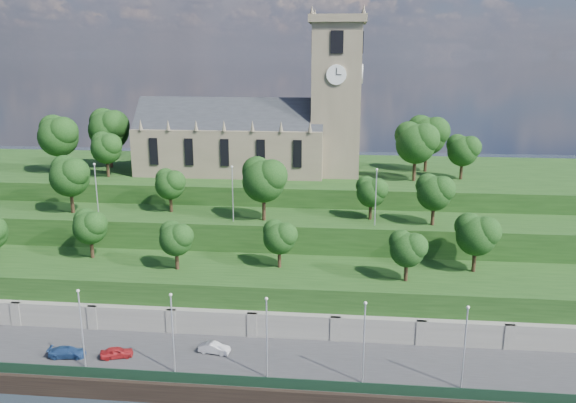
# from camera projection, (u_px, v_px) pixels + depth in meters

# --- Properties ---
(ground) EXTENTS (320.00, 320.00, 0.00)m
(ground) POSITION_uv_depth(u_px,v_px,m) (188.00, 403.00, 58.13)
(ground) COLOR black
(ground) RESTS_ON ground
(promenade) EXTENTS (160.00, 12.00, 2.00)m
(promenade) POSITION_uv_depth(u_px,v_px,m) (202.00, 364.00, 63.65)
(promenade) COLOR #2D2D30
(promenade) RESTS_ON ground
(quay_wall) EXTENTS (160.00, 0.50, 2.20)m
(quay_wall) POSITION_uv_depth(u_px,v_px,m) (187.00, 394.00, 57.80)
(quay_wall) COLOR black
(quay_wall) RESTS_ON ground
(fence) EXTENTS (160.00, 0.10, 1.20)m
(fence) POSITION_uv_depth(u_px,v_px,m) (188.00, 378.00, 58.05)
(fence) COLOR #152F1E
(fence) RESTS_ON promenade
(retaining_wall) EXTENTS (160.00, 2.10, 5.00)m
(retaining_wall) POSITION_uv_depth(u_px,v_px,m) (213.00, 328.00, 69.02)
(retaining_wall) COLOR slate
(retaining_wall) RESTS_ON ground
(embankment_lower) EXTENTS (160.00, 12.00, 8.00)m
(embankment_lower) POSITION_uv_depth(u_px,v_px,m) (223.00, 296.00, 74.45)
(embankment_lower) COLOR #183913
(embankment_lower) RESTS_ON ground
(embankment_upper) EXTENTS (160.00, 10.00, 12.00)m
(embankment_upper) POSITION_uv_depth(u_px,v_px,m) (238.00, 254.00, 84.53)
(embankment_upper) COLOR #183913
(embankment_upper) RESTS_ON ground
(hilltop) EXTENTS (160.00, 32.00, 15.00)m
(hilltop) POSITION_uv_depth(u_px,v_px,m) (259.00, 208.00, 104.37)
(hilltop) COLOR #183913
(hilltop) RESTS_ON ground
(church) EXTENTS (38.60, 12.35, 27.60)m
(church) POSITION_uv_depth(u_px,v_px,m) (259.00, 130.00, 96.64)
(church) COLOR #6C604C
(church) RESTS_ON hilltop
(trees_lower) EXTENTS (68.37, 8.90, 7.62)m
(trees_lower) POSITION_uv_depth(u_px,v_px,m) (240.00, 234.00, 72.19)
(trees_lower) COLOR black
(trees_lower) RESTS_ON embankment_lower
(trees_upper) EXTENTS (58.76, 8.27, 9.14)m
(trees_upper) POSITION_uv_depth(u_px,v_px,m) (234.00, 181.00, 80.56)
(trees_upper) COLOR black
(trees_upper) RESTS_ON embankment_upper
(trees_hilltop) EXTENTS (74.88, 15.87, 10.74)m
(trees_hilltop) POSITION_uv_depth(u_px,v_px,m) (242.00, 136.00, 96.24)
(trees_hilltop) COLOR black
(trees_hilltop) RESTS_ON hilltop
(lamp_posts_promenade) EXTENTS (60.36, 0.36, 9.16)m
(lamp_posts_promenade) POSITION_uv_depth(u_px,v_px,m) (172.00, 328.00, 58.91)
(lamp_posts_promenade) COLOR #B2B2B7
(lamp_posts_promenade) RESTS_ON promenade
(lamp_posts_upper) EXTENTS (40.36, 0.36, 8.10)m
(lamp_posts_upper) POSITION_uv_depth(u_px,v_px,m) (233.00, 190.00, 78.96)
(lamp_posts_upper) COLOR #B2B2B7
(lamp_posts_upper) RESTS_ON embankment_upper
(car_left) EXTENTS (3.84, 2.43, 1.22)m
(car_left) POSITION_uv_depth(u_px,v_px,m) (117.00, 352.00, 63.04)
(car_left) COLOR #A51B1F
(car_left) RESTS_ON promenade
(car_middle) EXTENTS (3.73, 1.69, 1.19)m
(car_middle) POSITION_uv_depth(u_px,v_px,m) (214.00, 348.00, 64.01)
(car_middle) COLOR #9C9B9F
(car_middle) RESTS_ON promenade
(car_right) EXTENTS (4.26, 2.10, 1.19)m
(car_right) POSITION_uv_depth(u_px,v_px,m) (67.00, 352.00, 63.12)
(car_right) COLOR navy
(car_right) RESTS_ON promenade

